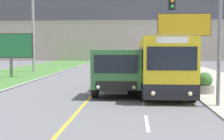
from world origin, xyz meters
TOP-DOWN VIEW (x-y plane):
  - apartment_block_background at (0.00, 64.34)m, footprint 80.00×8.04m
  - city_bus at (3.96, 17.42)m, footprint 2.65×13.01m
  - dump_truck at (1.43, 14.24)m, footprint 2.60×6.93m
  - car_distant at (1.60, 33.25)m, footprint 1.80×4.30m
  - utility_pole_far at (-8.51, 30.08)m, footprint 1.80×0.28m
  - traffic_light_mast at (5.29, 10.92)m, footprint 2.28×0.32m
  - billboard_large at (8.54, 36.84)m, footprint 6.64×0.24m
  - billboard_small at (-8.56, 23.99)m, footprint 3.98×0.24m
  - planter_round_near at (6.24, 14.74)m, footprint 1.07×1.07m
  - planter_round_second at (6.38, 19.21)m, footprint 1.15×1.15m

SIDE VIEW (x-z plane):
  - planter_round_near at x=6.24m, z-range 0.00..1.17m
  - planter_round_second at x=6.38m, z-range 0.00..1.20m
  - car_distant at x=1.60m, z-range -0.04..1.41m
  - dump_truck at x=1.43m, z-range 0.02..2.53m
  - city_bus at x=3.96m, z-range 0.03..3.24m
  - billboard_small at x=-8.56m, z-range 0.76..4.65m
  - traffic_light_mast at x=5.29m, z-range 0.76..6.18m
  - billboard_large at x=8.54m, z-range 1.85..8.78m
  - utility_pole_far at x=-8.51m, z-range 0.06..10.79m
  - apartment_block_background at x=0.00m, z-range 0.00..23.61m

